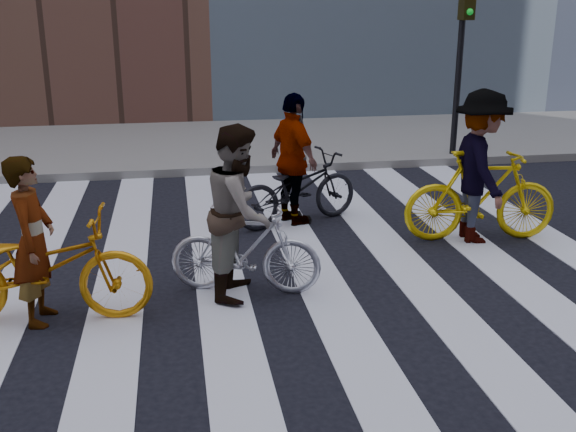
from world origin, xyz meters
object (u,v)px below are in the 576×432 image
object	(u,v)px
rider_left	(33,241)
rider_right	(480,167)
traffic_signal	(463,42)
rider_mid	(240,211)
bike_dark_rear	(297,189)
bike_yellow_left	(42,268)
bike_yellow_right	(481,196)
bike_silver_mid	(245,250)
rider_rear	(294,160)

from	to	relation	value
rider_left	rider_right	world-z (taller)	rider_right
traffic_signal	rider_mid	bearing A→B (deg)	-130.85
bike_dark_rear	traffic_signal	bearing A→B (deg)	-70.23
bike_yellow_left	bike_yellow_right	world-z (taller)	bike_yellow_right
bike_yellow_right	bike_dark_rear	xyz separation A→B (m)	(-2.22, 1.10, -0.10)
bike_yellow_left	rider_mid	bearing A→B (deg)	-75.44
bike_silver_mid	bike_yellow_right	world-z (taller)	bike_yellow_right
bike_silver_mid	bike_dark_rear	size ratio (longest dim) A/B	0.84
rider_mid	rider_left	bearing A→B (deg)	115.64
bike_silver_mid	rider_right	bearing A→B (deg)	-53.84
rider_rear	bike_silver_mid	bearing A→B (deg)	136.36
bike_silver_mid	bike_yellow_right	xyz separation A→B (m)	(3.19, 1.15, 0.11)
bike_yellow_left	bike_silver_mid	distance (m)	2.03
bike_yellow_right	rider_rear	size ratio (longest dim) A/B	1.09
rider_left	rider_rear	xyz separation A→B (m)	(2.98, 2.59, 0.09)
bike_dark_rear	bike_yellow_right	bearing A→B (deg)	-137.57
bike_dark_rear	rider_left	size ratio (longest dim) A/B	1.16
bike_yellow_right	rider_right	world-z (taller)	rider_right
rider_mid	rider_rear	bearing A→B (deg)	-7.42
traffic_signal	rider_right	distance (m)	4.78
bike_dark_rear	rider_right	world-z (taller)	rider_right
bike_yellow_right	traffic_signal	bearing A→B (deg)	-13.48
bike_yellow_left	rider_right	bearing A→B (deg)	-69.13
traffic_signal	rider_rear	xyz separation A→B (m)	(-3.77, -3.24, -1.36)
traffic_signal	bike_dark_rear	world-z (taller)	traffic_signal
bike_yellow_left	rider_rear	distance (m)	3.92
rider_right	bike_silver_mid	bearing A→B (deg)	115.78
traffic_signal	bike_yellow_left	world-z (taller)	traffic_signal
rider_right	rider_rear	size ratio (longest dim) A/B	1.07
bike_silver_mid	rider_mid	distance (m)	0.43
traffic_signal	bike_yellow_right	xyz separation A→B (m)	(-1.50, -4.33, -1.68)
rider_right	bike_yellow_left	bearing A→B (deg)	111.81
rider_mid	rider_right	bearing A→B (deg)	-54.13
rider_mid	bike_yellow_left	bearing A→B (deg)	115.88
bike_yellow_left	rider_mid	xyz separation A→B (m)	(1.95, 0.34, 0.36)
traffic_signal	bike_silver_mid	world-z (taller)	traffic_signal
bike_yellow_left	rider_right	size ratio (longest dim) A/B	1.07
bike_yellow_left	rider_left	world-z (taller)	rider_left
bike_yellow_left	rider_mid	distance (m)	2.02
bike_dark_rear	rider_mid	size ratio (longest dim) A/B	1.05
bike_silver_mid	bike_yellow_right	distance (m)	3.40
bike_yellow_right	rider_mid	bearing A→B (deg)	115.20
bike_yellow_right	rider_rear	bearing A→B (deg)	69.85
bike_yellow_right	rider_left	world-z (taller)	rider_left
rider_right	rider_rear	bearing A→B (deg)	69.35
bike_silver_mid	rider_mid	size ratio (longest dim) A/B	0.88
bike_yellow_right	rider_rear	xyz separation A→B (m)	(-2.27, 1.10, 0.32)
traffic_signal	rider_mid	distance (m)	7.38
bike_yellow_left	rider_right	distance (m)	5.37
rider_left	rider_right	size ratio (longest dim) A/B	0.84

